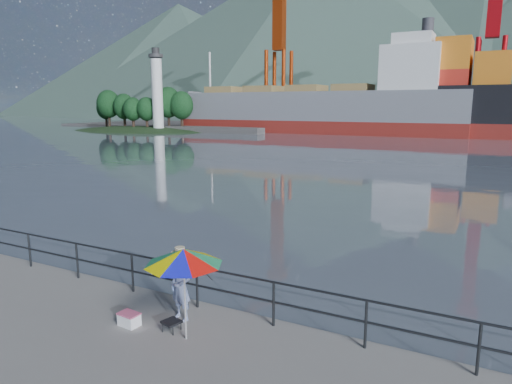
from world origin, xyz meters
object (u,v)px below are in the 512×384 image
(beach_umbrella, at_px, (184,257))
(bulk_carrier, at_px, (323,108))
(fisherman, at_px, (181,287))
(cooler_bag, at_px, (129,320))

(beach_umbrella, distance_m, bulk_carrier, 75.03)
(beach_umbrella, height_order, bulk_carrier, bulk_carrier)
(fisherman, xyz_separation_m, bulk_carrier, (-21.65, 70.93, 3.34))
(fisherman, relative_size, cooler_bag, 3.46)
(cooler_bag, height_order, bulk_carrier, bulk_carrier)
(beach_umbrella, xyz_separation_m, cooler_bag, (-1.45, -0.10, -1.64))
(fisherman, height_order, bulk_carrier, bulk_carrier)
(fisherman, distance_m, cooler_bag, 1.31)
(bulk_carrier, bearing_deg, beach_umbrella, -72.73)
(fisherman, bearing_deg, bulk_carrier, 117.34)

